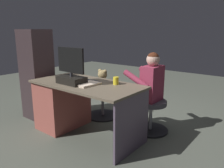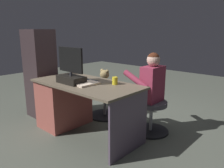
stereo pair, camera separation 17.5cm
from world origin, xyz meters
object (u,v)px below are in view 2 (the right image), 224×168
object	(u,v)px
tv_remote	(68,78)
visitor_chair	(151,114)
office_chair_teddy	(105,101)
desk	(69,101)
keyboard	(85,80)
person	(147,86)
computer_mouse	(71,76)
teddy_bear	(105,81)
monitor	(71,73)
cup	(115,81)

from	to	relation	value
tv_remote	visitor_chair	xyz separation A→B (m)	(-0.97, -0.65, -0.46)
office_chair_teddy	desk	bearing A→B (deg)	80.23
desk	office_chair_teddy	world-z (taller)	desk
keyboard	office_chair_teddy	distance (m)	0.77
person	visitor_chair	bearing A→B (deg)	-179.47
computer_mouse	teddy_bear	distance (m)	0.60
monitor	keyboard	bearing A→B (deg)	-98.30
tv_remote	keyboard	bearing A→B (deg)	-174.40
monitor	computer_mouse	distance (m)	0.37
computer_mouse	visitor_chair	size ratio (longest dim) A/B	0.19
monitor	tv_remote	size ratio (longest dim) A/B	3.04
office_chair_teddy	person	size ratio (longest dim) A/B	0.48
desk	cup	size ratio (longest dim) A/B	15.55
visitor_chair	person	bearing A→B (deg)	0.53
computer_mouse	cup	xyz separation A→B (m)	(-0.75, -0.10, 0.03)
office_chair_teddy	person	xyz separation A→B (m)	(-0.79, -0.01, 0.39)
desk	tv_remote	world-z (taller)	tv_remote
tv_remote	visitor_chair	distance (m)	1.25
monitor	keyboard	world-z (taller)	monitor
keyboard	visitor_chair	bearing A→B (deg)	-140.11
keyboard	teddy_bear	world-z (taller)	teddy_bear
keyboard	cup	xyz separation A→B (m)	(-0.44, -0.12, 0.04)
monitor	teddy_bear	bearing A→B (deg)	-78.95
cup	visitor_chair	world-z (taller)	cup
keyboard	office_chair_teddy	size ratio (longest dim) A/B	0.79
keyboard	visitor_chair	world-z (taller)	keyboard
keyboard	computer_mouse	world-z (taller)	computer_mouse
keyboard	computer_mouse	distance (m)	0.31
office_chair_teddy	teddy_bear	xyz separation A→B (m)	(0.00, -0.01, 0.34)
computer_mouse	cup	size ratio (longest dim) A/B	1.01
keyboard	computer_mouse	size ratio (longest dim) A/B	4.38
teddy_bear	monitor	bearing A→B (deg)	101.05
monitor	visitor_chair	distance (m)	1.21
monitor	cup	bearing A→B (deg)	-145.55
cup	tv_remote	bearing A→B (deg)	14.84
person	office_chair_teddy	bearing A→B (deg)	0.53
cup	office_chair_teddy	bearing A→B (deg)	-36.15
desk	person	world-z (taller)	person
monitor	visitor_chair	world-z (taller)	monitor
desk	visitor_chair	bearing A→B (deg)	-146.92
desk	teddy_bear	world-z (taller)	teddy_bear
cup	desk	bearing A→B (deg)	14.13
monitor	tv_remote	distance (m)	0.30
desk	keyboard	bearing A→B (deg)	-168.15
teddy_bear	cup	bearing A→B (deg)	143.14
computer_mouse	tv_remote	size ratio (longest dim) A/B	0.64
monitor	teddy_bear	distance (m)	0.84
office_chair_teddy	visitor_chair	bearing A→B (deg)	-179.47
tv_remote	person	world-z (taller)	person
desk	computer_mouse	xyz separation A→B (m)	(0.02, -0.08, 0.35)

